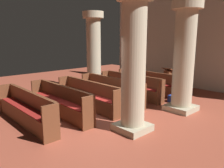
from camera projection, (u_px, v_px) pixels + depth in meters
ground_plane at (97, 116)px, 7.14m from camera, size 19.20×19.20×0.00m
back_wall at (195, 41)px, 10.73m from camera, size 10.00×0.16×4.50m
pew_row_0 at (147, 81)px, 10.05m from camera, size 3.12×0.46×0.93m
pew_row_1 at (130, 85)px, 9.31m from camera, size 3.12×0.46×0.93m
pew_row_2 at (111, 89)px, 8.58m from camera, size 3.12×0.47×0.93m
pew_row_3 at (88, 94)px, 7.84m from camera, size 3.12×0.46×0.93m
pew_row_4 at (60, 100)px, 7.10m from camera, size 3.12×0.46×0.93m
pew_row_5 at (25, 107)px, 6.36m from camera, size 3.12×0.47×0.93m
pillar_aisle_side at (184, 55)px, 7.28m from camera, size 0.98×0.98×3.61m
pillar_far_side at (94, 49)px, 10.66m from camera, size 0.98×0.98×3.61m
pillar_aisle_rear at (134, 61)px, 5.63m from camera, size 0.90×0.90×3.61m
lectern at (167, 81)px, 10.37m from camera, size 0.48×0.45×1.08m
hymn_book at (128, 80)px, 8.09m from camera, size 0.13×0.21×0.03m
kneeler_box_blue at (174, 99)px, 8.58m from camera, size 0.40×0.29×0.26m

